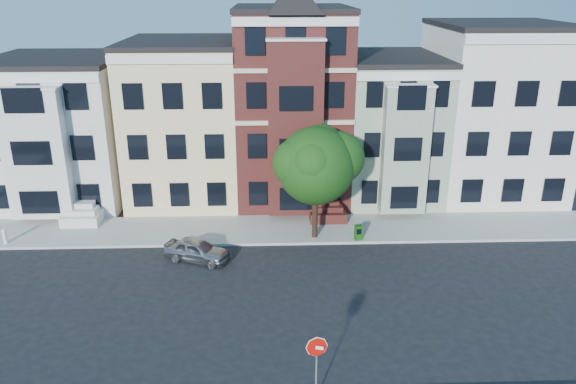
{
  "coord_description": "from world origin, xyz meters",
  "views": [
    {
      "loc": [
        -1.59,
        -22.02,
        13.69
      ],
      "look_at": [
        -0.66,
        3.24,
        4.2
      ],
      "focal_mm": 35.0,
      "sensor_mm": 36.0,
      "label": 1
    }
  ],
  "objects_px": {
    "street_tree": "(316,171)",
    "stop_sign": "(316,364)",
    "parked_car": "(197,250)",
    "newspaper_box": "(358,232)",
    "fire_hydrant": "(5,238)"
  },
  "relations": [
    {
      "from": "newspaper_box",
      "to": "fire_hydrant",
      "type": "height_order",
      "value": "newspaper_box"
    },
    {
      "from": "parked_car",
      "to": "newspaper_box",
      "type": "height_order",
      "value": "parked_car"
    },
    {
      "from": "street_tree",
      "to": "parked_car",
      "type": "height_order",
      "value": "street_tree"
    },
    {
      "from": "parked_car",
      "to": "newspaper_box",
      "type": "bearing_deg",
      "value": -56.64
    },
    {
      "from": "parked_car",
      "to": "fire_hydrant",
      "type": "bearing_deg",
      "value": 99.96
    },
    {
      "from": "newspaper_box",
      "to": "fire_hydrant",
      "type": "distance_m",
      "value": 19.53
    },
    {
      "from": "street_tree",
      "to": "parked_car",
      "type": "xyz_separation_m",
      "value": [
        -6.35,
        -2.38,
        -3.49
      ]
    },
    {
      "from": "street_tree",
      "to": "stop_sign",
      "type": "relative_size",
      "value": 2.82
    },
    {
      "from": "newspaper_box",
      "to": "stop_sign",
      "type": "bearing_deg",
      "value": -116.32
    },
    {
      "from": "street_tree",
      "to": "stop_sign",
      "type": "xyz_separation_m",
      "value": [
        -1.03,
        -13.1,
        -2.54
      ]
    },
    {
      "from": "street_tree",
      "to": "newspaper_box",
      "type": "height_order",
      "value": "street_tree"
    },
    {
      "from": "street_tree",
      "to": "parked_car",
      "type": "bearing_deg",
      "value": -159.45
    },
    {
      "from": "fire_hydrant",
      "to": "stop_sign",
      "type": "height_order",
      "value": "stop_sign"
    },
    {
      "from": "newspaper_box",
      "to": "fire_hydrant",
      "type": "bearing_deg",
      "value": 168.24
    },
    {
      "from": "street_tree",
      "to": "stop_sign",
      "type": "bearing_deg",
      "value": -94.48
    }
  ]
}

